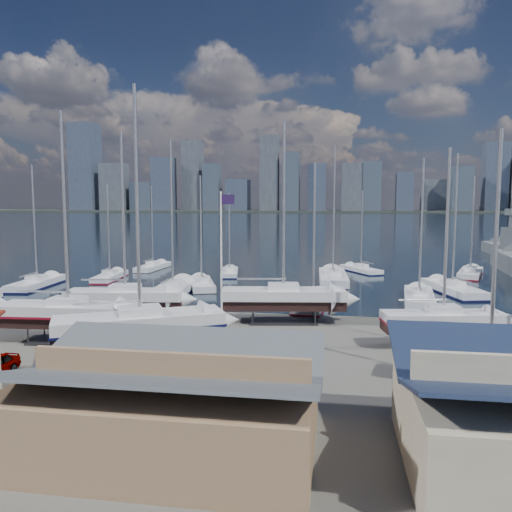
# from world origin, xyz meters

# --- Properties ---
(ground) EXTENTS (1400.00, 1400.00, 0.00)m
(ground) POSITION_xyz_m (0.00, -10.00, 0.00)
(ground) COLOR #605E59
(ground) RESTS_ON ground
(water) EXTENTS (1400.00, 600.00, 0.40)m
(water) POSITION_xyz_m (0.00, 300.00, -0.15)
(water) COLOR #182A38
(water) RESTS_ON ground
(far_shore) EXTENTS (1400.00, 80.00, 2.20)m
(far_shore) POSITION_xyz_m (0.00, 560.00, 1.10)
(far_shore) COLOR #2D332D
(far_shore) RESTS_ON ground
(skyline) EXTENTS (639.14, 43.80, 107.69)m
(skyline) POSITION_xyz_m (-7.83, 553.76, 39.09)
(skyline) COLOR #475166
(skyline) RESTS_ON far_shore
(shed_grey) EXTENTS (12.60, 8.40, 4.17)m
(shed_grey) POSITION_xyz_m (0.00, -26.00, 2.15)
(shed_grey) COLOR #8C6B4C
(shed_grey) RESTS_ON ground
(sailboat_cradle_1) EXTENTS (10.51, 3.54, 16.67)m
(sailboat_cradle_1) POSITION_xyz_m (-12.54, -11.79, 2.10)
(sailboat_cradle_1) COLOR #2D2D33
(sailboat_cradle_1) RESTS_ON ground
(sailboat_cradle_2) EXTENTS (10.18, 4.21, 16.12)m
(sailboat_cradle_2) POSITION_xyz_m (-11.00, -5.21, 2.08)
(sailboat_cradle_2) COLOR #2D2D33
(sailboat_cradle_2) RESTS_ON ground
(sailboat_cradle_3) EXTENTS (11.14, 7.89, 17.63)m
(sailboat_cradle_3) POSITION_xyz_m (-5.88, -14.60, 2.15)
(sailboat_cradle_3) COLOR #2D2D33
(sailboat_cradle_3) RESTS_ON ground
(sailboat_cradle_4) EXTENTS (10.80, 4.36, 17.05)m
(sailboat_cradle_4) POSITION_xyz_m (2.42, -3.22, 2.13)
(sailboat_cradle_4) COLOR #2D2D33
(sailboat_cradle_4) RESTS_ON ground
(sailboat_cradle_5) EXTENTS (8.94, 4.35, 14.08)m
(sailboat_cradle_5) POSITION_xyz_m (15.23, -16.77, 1.97)
(sailboat_cradle_5) COLOR #2D2D33
(sailboat_cradle_5) RESTS_ON ground
(sailboat_cradle_6) EXTENTS (8.83, 3.96, 13.96)m
(sailboat_cradle_6) POSITION_xyz_m (14.33, -9.04, 1.97)
(sailboat_cradle_6) COLOR #2D2D33
(sailboat_cradle_6) RESTS_ON ground
(sailboat_moored_0) EXTENTS (3.85, 10.58, 15.48)m
(sailboat_moored_0) POSITION_xyz_m (-29.11, 10.03, 0.31)
(sailboat_moored_0) COLOR black
(sailboat_moored_0) RESTS_ON water
(sailboat_moored_1) EXTENTS (3.60, 9.12, 13.27)m
(sailboat_moored_1) POSITION_xyz_m (-22.96, 16.98, 0.31)
(sailboat_moored_1) COLOR black
(sailboat_moored_1) RESTS_ON water
(sailboat_moored_2) EXTENTS (2.94, 9.00, 13.42)m
(sailboat_moored_2) POSITION_xyz_m (-20.94, 27.62, 0.32)
(sailboat_moored_2) COLOR black
(sailboat_moored_2) RESTS_ON water
(sailboat_moored_3) EXTENTS (3.95, 12.18, 17.98)m
(sailboat_moored_3) POSITION_xyz_m (-11.07, 7.68, 0.31)
(sailboat_moored_3) COLOR black
(sailboat_moored_3) RESTS_ON water
(sailboat_moored_4) EXTENTS (5.58, 9.67, 14.09)m
(sailboat_moored_4) POSITION_xyz_m (-9.18, 12.76, 0.32)
(sailboat_moored_4) COLOR black
(sailboat_moored_4) RESTS_ON water
(sailboat_moored_5) EXTENTS (3.67, 8.40, 12.15)m
(sailboat_moored_5) POSITION_xyz_m (-8.03, 23.63, 0.31)
(sailboat_moored_5) COLOR black
(sailboat_moored_5) RESTS_ON water
(sailboat_moored_6) EXTENTS (3.96, 10.13, 14.74)m
(sailboat_moored_6) POSITION_xyz_m (4.69, 3.71, 0.31)
(sailboat_moored_6) COLOR black
(sailboat_moored_6) RESTS_ON water
(sailboat_moored_7) EXTENTS (3.97, 12.35, 18.44)m
(sailboat_moored_7) POSITION_xyz_m (6.52, 19.86, 0.33)
(sailboat_moored_7) COLOR black
(sailboat_moored_7) RESTS_ON water
(sailboat_moored_8) EXTENTS (6.21, 8.53, 12.64)m
(sailboat_moored_8) POSITION_xyz_m (10.58, 29.67, 0.31)
(sailboat_moored_8) COLOR black
(sailboat_moored_8) RESTS_ON water
(sailboat_moored_9) EXTENTS (4.09, 10.46, 15.38)m
(sailboat_moored_9) POSITION_xyz_m (15.41, 7.75, 0.32)
(sailboat_moored_9) COLOR black
(sailboat_moored_9) RESTS_ON water
(sailboat_moored_10) EXTENTS (5.58, 11.41, 16.44)m
(sailboat_moored_10) POSITION_xyz_m (19.98, 13.54, 0.31)
(sailboat_moored_10) COLOR black
(sailboat_moored_10) RESTS_ON water
(sailboat_moored_11) EXTENTS (5.73, 10.15, 14.64)m
(sailboat_moored_11) POSITION_xyz_m (25.49, 27.71, 0.31)
(sailboat_moored_11) COLOR black
(sailboat_moored_11) RESTS_ON water
(car_b) EXTENTS (5.22, 2.72, 1.64)m
(car_b) POSITION_xyz_m (-6.54, -18.10, 0.82)
(car_b) COLOR gray
(car_b) RESTS_ON ground
(car_c) EXTENTS (2.82, 4.99, 1.32)m
(car_c) POSITION_xyz_m (0.41, -20.95, 0.66)
(car_c) COLOR gray
(car_c) RESTS_ON ground
(car_d) EXTENTS (2.94, 4.75, 1.28)m
(car_d) POSITION_xyz_m (11.52, -21.65, 0.64)
(car_d) COLOR gray
(car_d) RESTS_ON ground
(flagpole) EXTENTS (0.98, 0.12, 10.98)m
(flagpole) POSITION_xyz_m (-0.80, -12.48, 6.27)
(flagpole) COLOR white
(flagpole) RESTS_ON ground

